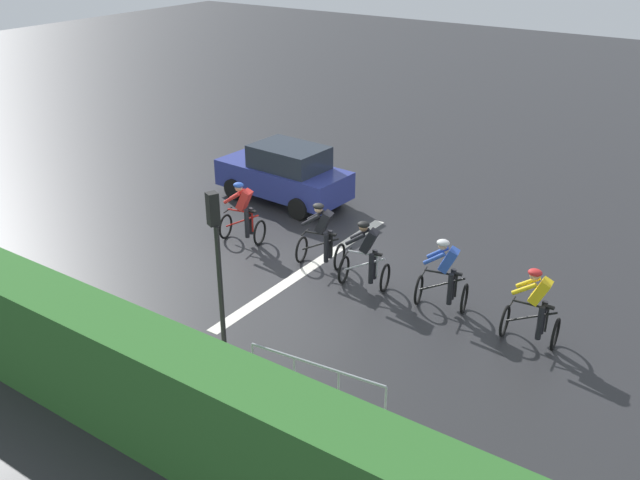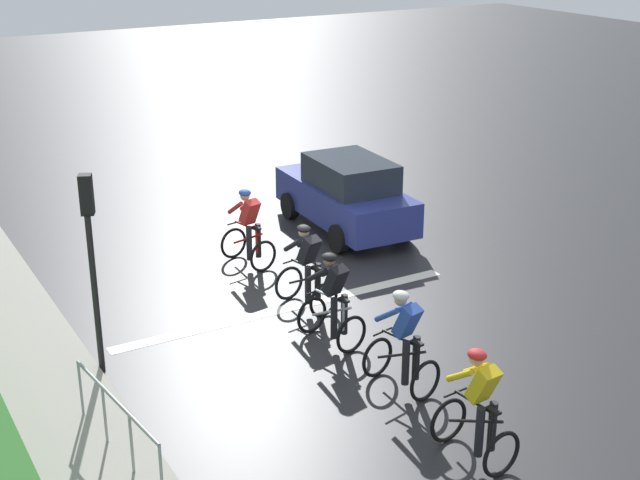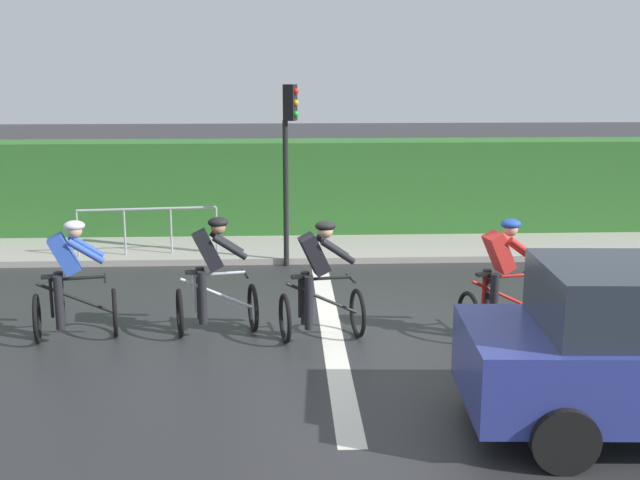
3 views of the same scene
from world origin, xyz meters
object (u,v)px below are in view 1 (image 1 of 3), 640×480
cyclist_lead (535,309)px  cyclist_trailing (243,214)px  cyclist_second (445,276)px  car_navy (285,173)px  cyclist_fourth (322,237)px  cyclist_mid (366,257)px  pedestrian_railing_kerbside (316,376)px  traffic_light_near_crossing (216,248)px

cyclist_lead → cyclist_trailing: (-0.38, -7.92, 0.00)m
cyclist_second → car_navy: bearing=-114.7°
cyclist_fourth → cyclist_trailing: 2.50m
cyclist_mid → pedestrian_railing_kerbside: (4.35, 1.62, -0.04)m
cyclist_second → cyclist_fourth: same height
cyclist_lead → car_navy: car_navy is taller
cyclist_trailing → pedestrian_railing_kerbside: cyclist_trailing is taller
cyclist_second → cyclist_mid: bearing=-85.5°
cyclist_trailing → traffic_light_near_crossing: traffic_light_near_crossing is taller
cyclist_second → cyclist_fourth: 3.35m
cyclist_lead → pedestrian_railing_kerbside: size_ratio=0.63×
cyclist_second → pedestrian_railing_kerbside: bearing=-3.6°
pedestrian_railing_kerbside → cyclist_fourth: bearing=-146.6°
pedestrian_railing_kerbside → traffic_light_near_crossing: bearing=-102.2°
pedestrian_railing_kerbside → cyclist_mid: bearing=-159.6°
cyclist_mid → traffic_light_near_crossing: bearing=-16.0°
cyclist_mid → cyclist_trailing: size_ratio=1.00×
car_navy → pedestrian_railing_kerbside: 9.93m
cyclist_trailing → car_navy: (-2.93, -0.84, 0.08)m
traffic_light_near_crossing → pedestrian_railing_kerbside: traffic_light_near_crossing is taller
car_navy → cyclist_lead: bearing=69.4°
cyclist_trailing → pedestrian_railing_kerbside: (4.65, 5.57, -0.04)m
car_navy → pedestrian_railing_kerbside: size_ratio=1.59×
cyclist_lead → cyclist_fourth: 5.43m
cyclist_trailing → car_navy: car_navy is taller
cyclist_trailing → cyclist_lead: bearing=87.3°
cyclist_second → cyclist_fourth: (-0.16, -3.35, 0.00)m
cyclist_lead → traffic_light_near_crossing: 6.42m
traffic_light_near_crossing → cyclist_second: bearing=142.8°
cyclist_lead → car_navy: 9.37m
cyclist_lead → pedestrian_railing_kerbside: bearing=-28.8°
traffic_light_near_crossing → pedestrian_railing_kerbside: (0.58, 2.70, -1.47)m
traffic_light_near_crossing → cyclist_lead: bearing=126.2°
cyclist_mid → pedestrian_railing_kerbside: cyclist_mid is taller
traffic_light_near_crossing → cyclist_trailing: bearing=-144.8°
cyclist_second → traffic_light_near_crossing: size_ratio=0.50×
cyclist_second → traffic_light_near_crossing: bearing=-37.2°
cyclist_lead → cyclist_mid: bearing=-91.1°
cyclist_lead → cyclist_fourth: size_ratio=1.00×
cyclist_mid → car_navy: (-3.23, -4.80, 0.08)m
cyclist_lead → cyclist_trailing: 7.93m
cyclist_fourth → cyclist_second: bearing=87.3°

